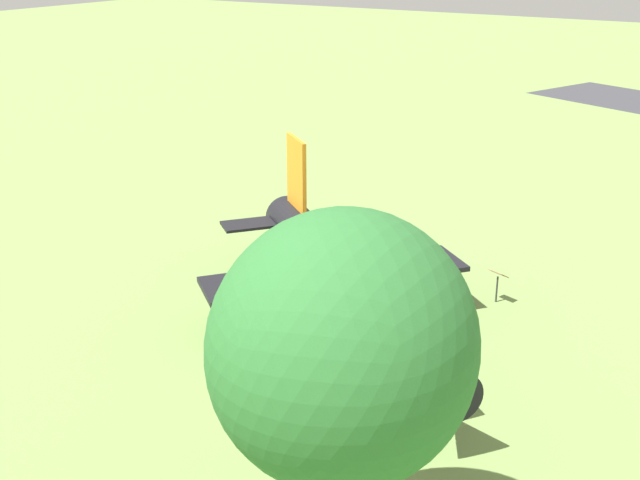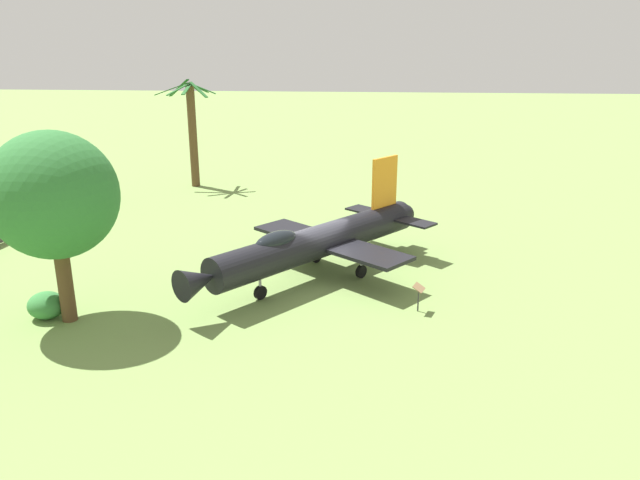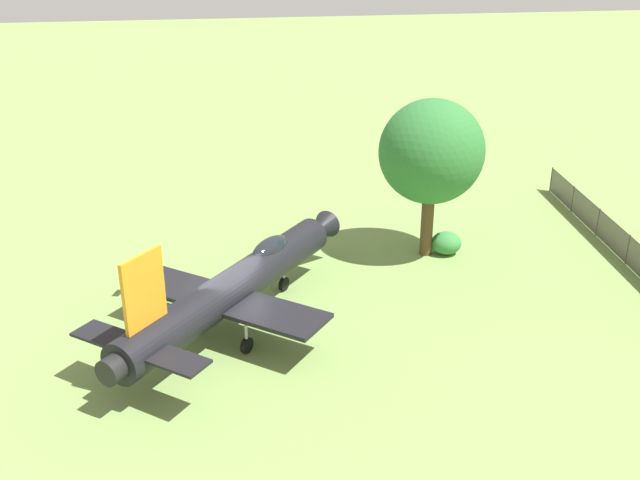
# 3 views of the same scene
# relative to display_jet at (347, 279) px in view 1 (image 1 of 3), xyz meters

# --- Properties ---
(ground_plane) EXTENTS (200.00, 200.00, 0.00)m
(ground_plane) POSITION_rel_display_jet_xyz_m (0.27, -0.22, -1.75)
(ground_plane) COLOR #75934C
(display_jet) EXTENTS (12.07, 10.70, 4.93)m
(display_jet) POSITION_rel_display_jet_xyz_m (0.00, 0.00, 0.00)
(display_jet) COLOR black
(display_jet) RESTS_ON ground_plane
(shade_tree) EXTENTS (4.49, 4.75, 7.36)m
(shade_tree) POSITION_rel_display_jet_xyz_m (-5.12, 9.10, 3.21)
(shade_tree) COLOR brown
(shade_tree) RESTS_ON ground_plane
(info_plaque) EXTENTS (0.70, 0.58, 1.14)m
(info_plaque) POSITION_rel_display_jet_xyz_m (-3.17, -4.45, -0.89)
(info_plaque) COLOR #333333
(info_plaque) RESTS_ON ground_plane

